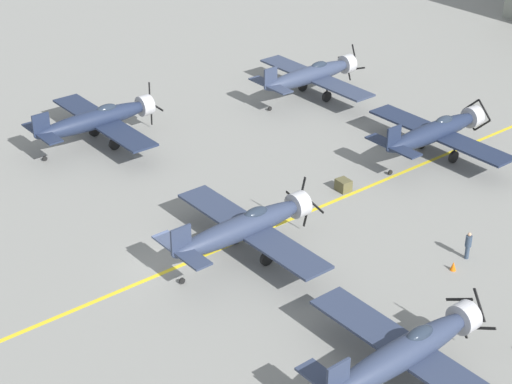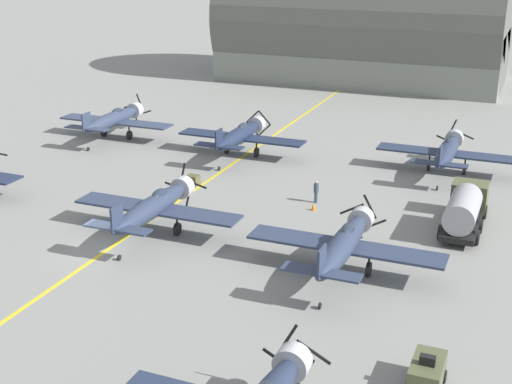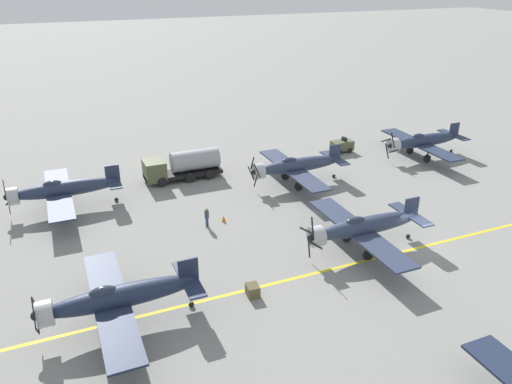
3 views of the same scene
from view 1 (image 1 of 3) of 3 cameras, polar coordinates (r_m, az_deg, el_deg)
name	(u,v)px [view 1 (image 1 of 3)]	position (r m, az deg, el deg)	size (l,w,h in m)	color
ground_plane	(169,270)	(49.52, -5.82, -5.22)	(400.00, 400.00, 0.00)	gray
taxiway_stripe	(169,270)	(49.52, -5.82, -5.21)	(0.30, 160.00, 0.01)	yellow
airplane_far_left	(312,75)	(71.88, 3.76, 7.81)	(12.00, 9.98, 3.71)	#323C55
airplane_mid_right	(408,351)	(40.85, 10.07, -10.42)	(12.00, 9.98, 3.65)	#2D3851
airplane_mid_left	(98,119)	(64.30, -10.46, 4.80)	(12.00, 9.98, 3.80)	#1F2A43
airplane_mid_center	(246,227)	(49.49, -0.68, -2.32)	(12.00, 9.98, 3.77)	#2E3851
airplane_far_center	(436,131)	(62.60, 11.93, 3.98)	(12.00, 9.98, 3.65)	#1F2942
ground_crew_inspecting	(468,244)	(51.34, 13.96, -3.41)	(0.38, 0.38, 1.75)	#334256
supply_crate_by_tanker	(343,185)	(57.64, 5.85, 0.46)	(0.97, 0.80, 0.80)	brown
traffic_cone	(453,266)	(50.42, 13.02, -4.83)	(0.36, 0.36, 0.55)	orange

